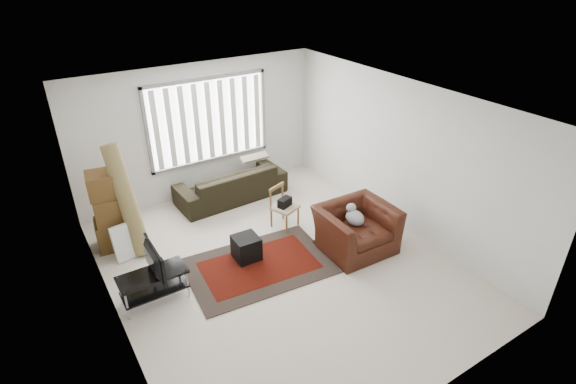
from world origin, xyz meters
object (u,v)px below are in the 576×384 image
at_px(moving_boxes, 110,213).
at_px(sofa, 231,179).
at_px(armchair, 356,226).
at_px(tv_stand, 153,281).
at_px(side_chair, 284,205).

relative_size(moving_boxes, sofa, 0.62).
bearing_deg(armchair, sofa, 111.71).
distance_m(tv_stand, moving_boxes, 1.77).
height_order(moving_boxes, sofa, moving_boxes).
distance_m(sofa, armchair, 2.91).
relative_size(moving_boxes, side_chair, 1.77).
bearing_deg(side_chair, tv_stand, 174.82).
bearing_deg(moving_boxes, tv_stand, -85.55).
distance_m(moving_boxes, armchair, 4.13).
distance_m(side_chair, armchair, 1.42).
xyz_separation_m(side_chair, armchair, (0.64, -1.27, 0.02)).
xyz_separation_m(tv_stand, sofa, (2.30, 2.18, 0.08)).
height_order(moving_boxes, side_chair, moving_boxes).
distance_m(moving_boxes, sofa, 2.49).
xyz_separation_m(moving_boxes, sofa, (2.44, 0.44, -0.21)).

